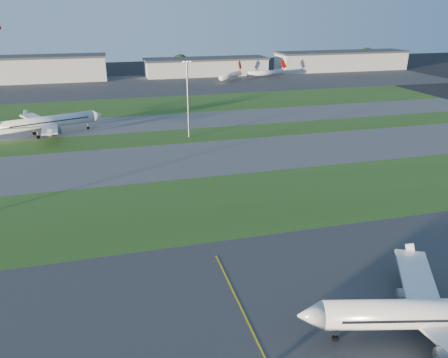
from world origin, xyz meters
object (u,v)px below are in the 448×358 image
object	(u,v)px
mini_jet_near	(231,75)
mini_jet_far	(266,73)
light_mast_centre	(188,94)
airliner_parked	(440,314)
airliner_taxiing	(45,123)

from	to	relation	value
mini_jet_near	mini_jet_far	distance (m)	25.69
light_mast_centre	airliner_parked	bearing A→B (deg)	-82.91
mini_jet_far	light_mast_centre	xyz separation A→B (m)	(-74.10, -124.37, 11.53)
airliner_parked	light_mast_centre	xyz separation A→B (m)	(-13.21, 106.20, 10.67)
airliner_parked	mini_jet_near	world-z (taller)	airliner_parked
airliner_taxiing	airliner_parked	bearing A→B (deg)	97.02
mini_jet_near	airliner_parked	bearing A→B (deg)	-146.58
airliner_parked	airliner_taxiing	world-z (taller)	airliner_taxiing
airliner_parked	mini_jet_far	size ratio (longest dim) A/B	1.31
airliner_parked	mini_jet_near	distance (m)	228.00
airliner_parked	light_mast_centre	world-z (taller)	light_mast_centre
mini_jet_near	light_mast_centre	distance (m)	129.18
airliner_taxiing	mini_jet_near	xyz separation A→B (m)	(96.81, 103.52, -1.23)
airliner_taxiing	light_mast_centre	xyz separation A→B (m)	(47.83, -15.46, 10.30)
mini_jet_near	mini_jet_far	xyz separation A→B (m)	(25.12, 5.39, 0.00)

